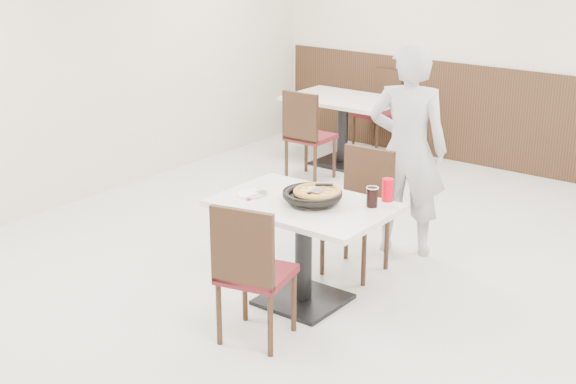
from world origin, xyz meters
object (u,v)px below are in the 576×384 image
Objects in this scene: main_table at (303,253)px; bg_chair_left_far at (376,112)px; chair_near at (257,271)px; chair_far at (356,214)px; side_plate at (250,194)px; bg_table_left at (343,131)px; diner_person at (408,150)px; red_cup at (388,190)px; pizza_pan at (312,198)px; pizza at (317,194)px; cola_glass at (372,198)px; bg_chair_left_near at (311,135)px.

bg_chair_left_far is at bearing 114.14° from main_table.
chair_near is 1.00× the size of chair_far.
side_plate reaches higher than bg_table_left.
chair_far and bg_chair_left_far have the same top height.
diner_person reaches higher than main_table.
red_cup is 3.41m from bg_table_left.
pizza reaches higher than pizza_pan.
diner_person is at bearing 135.99° from bg_chair_left_far.
main_table is 7.50× the size of red_cup.
cola_glass is 0.17m from red_cup.
bg_table_left is at bearing 119.04° from main_table.
pizza_pan reaches higher than side_plate.
cola_glass is at bearing 26.74° from main_table.
diner_person is (0.03, 1.85, 0.38)m from chair_near.
side_plate is 1.44m from diner_person.
bg_chair_left_near is at bearing 100.27° from bg_chair_left_far.
diner_person reaches higher than chair_near.
pizza is 0.49m from side_plate.
pizza is (0.01, 0.65, 0.34)m from chair_near.
diner_person is 1.81× the size of bg_chair_left_far.
bg_table_left is (-2.09, 2.80, -0.44)m from cola_glass.
diner_person is (0.10, 1.25, 0.48)m from main_table.
cola_glass reaches higher than side_plate.
pizza_pan is 0.47m from side_plate.
diner_person is (0.04, 1.23, 0.07)m from pizza_pan.
main_table is at bearing -139.47° from red_cup.
diner_person is at bearing -33.78° from bg_chair_left_near.
chair_far reaches higher than bg_table_left.
pizza is 2.17× the size of cola_glass.
bg_chair_left_far is at bearing 86.98° from bg_table_left.
bg_chair_left_near is at bearing -86.75° from bg_table_left.
pizza is at bearing 67.11° from diner_person.
red_cup is at bearing 89.48° from diner_person.
chair_far is 2.90m from bg_table_left.
bg_chair_left_near is at bearing 116.83° from side_plate.
cola_glass is (0.41, -0.44, 0.34)m from chair_far.
chair_near is at bearing -89.12° from pizza_pan.
side_plate is 0.11× the size of diner_person.
chair_near is at bearing -113.28° from cola_glass.
chair_near is at bearing -61.33° from bg_chair_left_near.
diner_person reaches higher than bg_chair_left_near.
chair_far is at bearing 94.39° from pizza_pan.
main_table is 4.24× the size of pizza.
side_plate is at bearing -158.91° from cola_glass.
main_table is 1.26× the size of chair_far.
main_table is 0.61m from chair_near.
red_cup is at bearing 29.86° from side_plate.
pizza is 0.30× the size of bg_chair_left_near.
cola_glass is (0.36, 0.19, 0.02)m from pizza_pan.
main_table is at bearing -143.05° from pizza.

